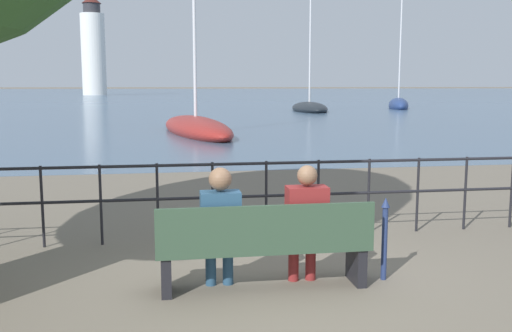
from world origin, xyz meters
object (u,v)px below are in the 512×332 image
(sailboat_3, at_px, (196,128))
(harbor_lighthouse, at_px, (93,49))
(park_bench, at_px, (265,247))
(closed_umbrella, at_px, (385,234))
(sailboat_0, at_px, (398,105))
(seated_person_right, at_px, (306,220))
(seated_person_left, at_px, (220,223))
(sailboat_2, at_px, (309,108))

(sailboat_3, bearing_deg, harbor_lighthouse, 88.95)
(harbor_lighthouse, bearing_deg, park_bench, -82.61)
(closed_umbrella, distance_m, sailboat_0, 45.19)
(park_bench, relative_size, sailboat_0, 0.22)
(seated_person_right, relative_size, sailboat_3, 0.14)
(seated_person_left, height_order, closed_umbrella, seated_person_left)
(closed_umbrella, relative_size, harbor_lighthouse, 0.05)
(sailboat_3, bearing_deg, sailboat_0, 40.49)
(park_bench, bearing_deg, closed_umbrella, 4.39)
(seated_person_left, relative_size, closed_umbrella, 1.41)
(park_bench, distance_m, sailboat_3, 18.83)
(sailboat_2, bearing_deg, seated_person_right, -99.87)
(sailboat_2, relative_size, sailboat_3, 1.04)
(harbor_lighthouse, bearing_deg, closed_umbrella, -81.95)
(seated_person_left, height_order, harbor_lighthouse, harbor_lighthouse)
(sailboat_3, bearing_deg, park_bench, -101.08)
(seated_person_right, bearing_deg, harbor_lighthouse, 97.62)
(sailboat_0, bearing_deg, seated_person_right, -96.56)
(closed_umbrella, height_order, sailboat_2, sailboat_2)
(park_bench, relative_size, seated_person_right, 1.72)
(sailboat_2, bearing_deg, park_bench, -100.46)
(seated_person_right, distance_m, sailboat_0, 45.56)
(seated_person_right, bearing_deg, park_bench, -169.73)
(sailboat_2, bearing_deg, closed_umbrella, -98.67)
(closed_umbrella, relative_size, sailboat_0, 0.09)
(sailboat_0, height_order, harbor_lighthouse, harbor_lighthouse)
(sailboat_0, distance_m, harbor_lighthouse, 79.66)
(park_bench, bearing_deg, sailboat_0, 65.37)
(park_bench, height_order, sailboat_3, sailboat_3)
(seated_person_left, relative_size, seated_person_right, 1.00)
(seated_person_right, bearing_deg, sailboat_3, 90.34)
(park_bench, distance_m, sailboat_2, 39.80)
(closed_umbrella, height_order, sailboat_3, sailboat_3)
(closed_umbrella, relative_size, sailboat_2, 0.09)
(park_bench, relative_size, sailboat_3, 0.24)
(seated_person_left, height_order, sailboat_3, sailboat_3)
(seated_person_right, height_order, harbor_lighthouse, harbor_lighthouse)
(seated_person_right, relative_size, closed_umbrella, 1.41)
(park_bench, relative_size, harbor_lighthouse, 0.11)
(sailboat_3, relative_size, harbor_lighthouse, 0.47)
(seated_person_left, height_order, seated_person_right, seated_person_right)
(park_bench, height_order, seated_person_left, seated_person_left)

